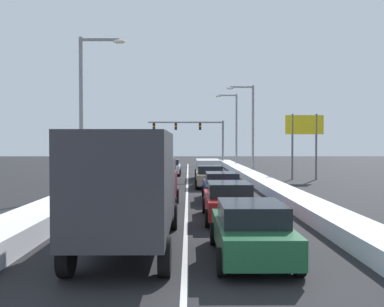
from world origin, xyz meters
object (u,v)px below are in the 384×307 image
object	(u,v)px
traffic_light_gantry	(196,131)
street_lamp_left_mid	(87,103)
suv_gray_center_lane_third	(159,175)
suv_black_center_lane_fourth	(163,169)
sedan_red_right_lane_second	(229,201)
box_truck_center_lane_nearest	(130,184)
sedan_white_center_lane_fifth	(170,167)
suv_silver_right_lane_fifth	(208,167)
roadside_sign_right	(304,132)
sedan_navy_right_lane_third	(221,186)
street_lamp_right_mid	(234,124)
street_lamp_right_near	(249,122)
sedan_tan_right_lane_fourth	(210,176)
sedan_green_right_lane_nearest	(251,230)
suv_maroon_center_lane_second	(155,187)

from	to	relation	value
traffic_light_gantry	street_lamp_left_mid	bearing A→B (deg)	-101.01
suv_gray_center_lane_third	suv_black_center_lane_fourth	world-z (taller)	same
sedan_red_right_lane_second	box_truck_center_lane_nearest	bearing A→B (deg)	-124.00
sedan_white_center_lane_fifth	street_lamp_left_mid	world-z (taller)	street_lamp_left_mid
suv_silver_right_lane_fifth	roadside_sign_right	xyz separation A→B (m)	(8.06, -0.39, 3.00)
sedan_white_center_lane_fifth	street_lamp_left_mid	bearing A→B (deg)	-104.15
sedan_navy_right_lane_third	street_lamp_right_mid	xyz separation A→B (m)	(3.69, 28.97, 4.54)
box_truck_center_lane_nearest	street_lamp_right_mid	world-z (taller)	street_lamp_right_mid
suv_silver_right_lane_fifth	street_lamp_right_near	distance (m)	7.42
sedan_red_right_lane_second	street_lamp_left_mid	size ratio (longest dim) A/B	0.49
roadside_sign_right	suv_black_center_lane_fourth	bearing A→B (deg)	-169.69
suv_silver_right_lane_fifth	traffic_light_gantry	size ratio (longest dim) A/B	0.46
suv_gray_center_lane_third	traffic_light_gantry	world-z (taller)	traffic_light_gantry
sedan_tan_right_lane_fourth	suv_silver_right_lane_fifth	distance (m)	6.55
sedan_green_right_lane_nearest	sedan_navy_right_lane_third	xyz separation A→B (m)	(0.09, 11.46, 0.00)
box_truck_center_lane_nearest	traffic_light_gantry	bearing A→B (deg)	86.70
suv_maroon_center_lane_second	traffic_light_gantry	size ratio (longest dim) A/B	0.46
box_truck_center_lane_nearest	sedan_white_center_lane_fifth	size ratio (longest dim) A/B	1.60
sedan_red_right_lane_second	sedan_tan_right_lane_fourth	bearing A→B (deg)	90.68
sedan_red_right_lane_second	street_lamp_right_mid	xyz separation A→B (m)	(3.84, 34.68, 4.54)
sedan_white_center_lane_fifth	roadside_sign_right	world-z (taller)	roadside_sign_right
suv_black_center_lane_fourth	traffic_light_gantry	bearing A→B (deg)	83.22
sedan_tan_right_lane_fourth	suv_black_center_lane_fourth	size ratio (longest dim) A/B	0.92
suv_silver_right_lane_fifth	street_lamp_left_mid	distance (m)	14.47
sedan_green_right_lane_nearest	sedan_tan_right_lane_fourth	bearing A→B (deg)	90.64
suv_silver_right_lane_fifth	street_lamp_right_mid	bearing A→B (deg)	76.25
suv_maroon_center_lane_second	suv_gray_center_lane_third	distance (m)	7.14
suv_silver_right_lane_fifth	box_truck_center_lane_nearest	world-z (taller)	box_truck_center_lane_nearest
suv_gray_center_lane_third	street_lamp_right_mid	xyz separation A→B (m)	(7.35, 24.53, 4.29)
sedan_navy_right_lane_third	suv_gray_center_lane_third	distance (m)	5.76
suv_black_center_lane_fourth	sedan_white_center_lane_fifth	bearing A→B (deg)	87.56
street_lamp_right_mid	street_lamp_left_mid	distance (m)	29.43
sedan_white_center_lane_fifth	roadside_sign_right	xyz separation A→B (m)	(11.44, -4.86, 3.25)
suv_silver_right_lane_fifth	sedan_white_center_lane_fifth	bearing A→B (deg)	127.06
sedan_navy_right_lane_third	street_lamp_right_near	world-z (taller)	street_lamp_right_near
sedan_navy_right_lane_third	suv_black_center_lane_fourth	bearing A→B (deg)	109.28
traffic_light_gantry	street_lamp_right_mid	distance (m)	9.31
suv_maroon_center_lane_second	suv_silver_right_lane_fifth	bearing A→B (deg)	78.70
sedan_green_right_lane_nearest	sedan_red_right_lane_second	world-z (taller)	same
sedan_tan_right_lane_fourth	traffic_light_gantry	world-z (taller)	traffic_light_gantry
sedan_red_right_lane_second	street_lamp_left_mid	xyz separation A→B (m)	(-7.41, 7.48, 4.61)
street_lamp_left_mid	suv_black_center_lane_fourth	bearing A→B (deg)	67.55
sedan_tan_right_lane_fourth	suv_maroon_center_lane_second	world-z (taller)	suv_maroon_center_lane_second
suv_gray_center_lane_third	street_lamp_left_mid	world-z (taller)	street_lamp_left_mid
sedan_navy_right_lane_third	street_lamp_right_near	distance (m)	18.94
street_lamp_right_near	sedan_red_right_lane_second	bearing A→B (deg)	-99.99
suv_maroon_center_lane_second	traffic_light_gantry	xyz separation A→B (m)	(2.67, 39.87, 3.71)
sedan_red_right_lane_second	sedan_tan_right_lane_fourth	distance (m)	12.56
street_lamp_right_near	suv_black_center_lane_fourth	bearing A→B (deg)	-137.65
street_lamp_right_near	box_truck_center_lane_nearest	bearing A→B (deg)	-104.62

